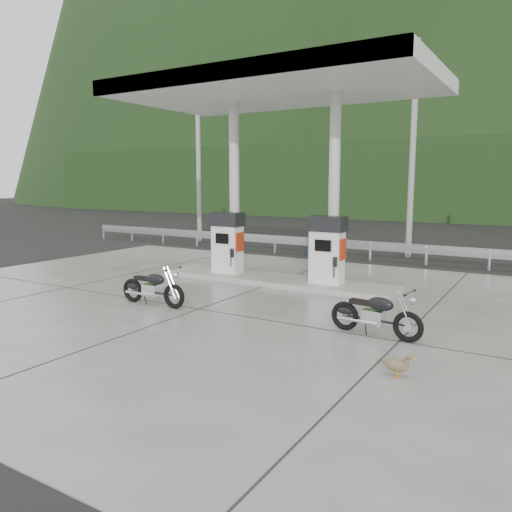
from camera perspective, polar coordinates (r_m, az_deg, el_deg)
The scene contains 17 objects.
ground at distance 12.16m, azimuth -3.65°, elevation -5.15°, with size 160.00×160.00×0.00m, color black.
forecourt_apron at distance 12.16m, azimuth -3.66°, elevation -5.11°, with size 18.00×14.00×0.02m, color slate.
pump_island at distance 14.22m, azimuth 2.08°, elevation -2.76°, with size 7.00×1.40×0.15m, color #98968D.
gas_pump_left at distance 14.90m, azimuth -3.29°, elevation 1.54°, with size 0.95×0.55×1.80m, color white, non-canonical shape.
gas_pump_right at distance 13.37m, azimuth 8.11°, elevation 0.68°, with size 0.95×0.55×1.80m, color white, non-canonical shape.
canopy_column_left at distance 15.12m, azimuth -2.49°, elevation 7.73°, with size 0.30×0.30×5.00m, color silver.
canopy_column_right at distance 13.62m, azimuth 8.91°, elevation 7.56°, with size 0.30×0.30×5.00m, color silver.
canopy_roof at distance 14.18m, azimuth 2.20°, elevation 18.65°, with size 8.50×5.00×0.40m, color white.
guardrail at distance 19.08m, azimuth 10.11°, elevation 1.84°, with size 26.00×0.16×1.42m, color #9DA0A5, non-canonical shape.
road at distance 22.44m, azimuth 13.27°, elevation 0.90°, with size 60.00×7.00×0.01m, color black.
utility_pole_a at distance 24.25m, azimuth -6.60°, elevation 11.08°, with size 0.22×0.22×8.00m, color gray.
utility_pole_b at distance 19.83m, azimuth 17.47°, elevation 11.36°, with size 0.22×0.22×8.00m, color gray.
tree_band at distance 40.28m, azimuth 21.59°, elevation 8.05°, with size 80.00×6.00×6.00m, color black.
forested_hills at distance 70.10m, azimuth 25.57°, elevation 5.27°, with size 100.00×40.00×140.00m, color black, non-canonical shape.
motorcycle_left at distance 11.84m, azimuth -11.73°, elevation -3.59°, with size 1.71×0.54×0.81m, color black, non-canonical shape.
motorcycle_right at distance 9.56m, azimuth 13.49°, elevation -6.54°, with size 1.69×0.53×0.80m, color black, non-canonical shape.
duck at distance 7.79m, azimuth 15.78°, elevation -11.94°, with size 0.45×0.13×0.32m, color brown, non-canonical shape.
Camera 1 is at (6.74, -9.72, 2.85)m, focal length 35.00 mm.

